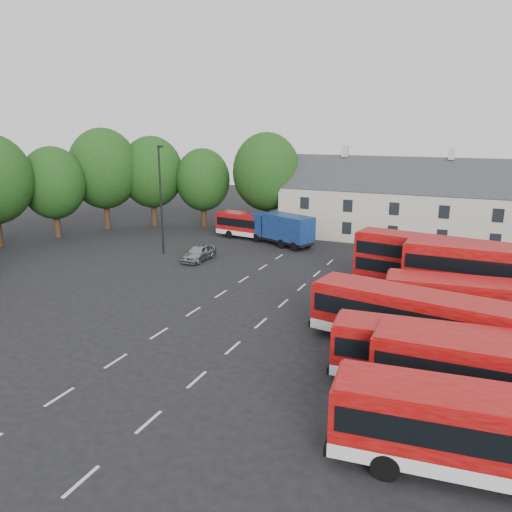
# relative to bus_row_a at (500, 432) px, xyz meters

# --- Properties ---
(ground) EXTENTS (140.00, 140.00, 0.00)m
(ground) POSITION_rel_bus_row_a_xyz_m (-18.34, 7.99, -1.95)
(ground) COLOR black
(ground) RESTS_ON ground
(lane_markings) EXTENTS (5.15, 33.80, 0.01)m
(lane_markings) POSITION_rel_bus_row_a_xyz_m (-15.84, 9.99, -1.95)
(lane_markings) COLOR beige
(lane_markings) RESTS_ON ground
(treeline) EXTENTS (29.92, 32.59, 12.01)m
(treeline) POSITION_rel_bus_row_a_xyz_m (-39.08, 27.36, 4.73)
(treeline) COLOR black
(treeline) RESTS_ON ground
(terrace_houses) EXTENTS (35.70, 7.13, 10.06)m
(terrace_houses) POSITION_rel_bus_row_a_xyz_m (-4.34, 37.99, 1.91)
(terrace_houses) COLOR beige
(terrace_houses) RESTS_ON ground
(bus_row_a) EXTENTS (11.70, 3.73, 3.25)m
(bus_row_a) POSITION_rel_bus_row_a_xyz_m (0.00, 0.00, 0.00)
(bus_row_a) COLOR silver
(bus_row_a) RESTS_ON ground
(bus_row_c) EXTENTS (11.01, 3.42, 3.06)m
(bus_row_c) POSITION_rel_bus_row_a_xyz_m (-1.95, 5.94, -0.11)
(bus_row_c) COLOR silver
(bus_row_c) RESTS_ON ground
(bus_row_d) EXTENTS (12.25, 4.65, 3.38)m
(bus_row_d) POSITION_rel_bus_row_a_xyz_m (-3.75, 9.78, 0.08)
(bus_row_d) COLOR silver
(bus_row_d) RESTS_ON ground
(bus_row_e) EXTENTS (12.07, 3.93, 3.35)m
(bus_row_e) POSITION_rel_bus_row_a_xyz_m (-0.28, 13.68, 0.06)
(bus_row_e) COLOR silver
(bus_row_e) RESTS_ON ground
(bus_dd_south) EXTENTS (11.11, 2.76, 4.54)m
(bus_dd_south) POSITION_rel_bus_row_a_xyz_m (-0.24, 17.80, 0.63)
(bus_dd_south) COLOR silver
(bus_dd_south) RESTS_ON ground
(bus_dd_north) EXTENTS (11.07, 4.21, 4.43)m
(bus_dd_north) POSITION_rel_bus_row_a_xyz_m (-4.23, 19.94, 0.57)
(bus_dd_north) COLOR silver
(bus_dd_north) RESTS_ON ground
(bus_north) EXTENTS (10.19, 3.72, 2.82)m
(bus_north) POSITION_rel_bus_row_a_xyz_m (-23.09, 31.82, -0.26)
(bus_north) COLOR silver
(bus_north) RESTS_ON ground
(box_truck) EXTENTS (7.85, 5.07, 3.29)m
(box_truck) POSITION_rel_bus_row_a_xyz_m (-19.90, 30.61, -0.10)
(box_truck) COLOR black
(box_truck) RESTS_ON ground
(silver_car) EXTENTS (1.78, 4.36, 1.48)m
(silver_car) POSITION_rel_bus_row_a_xyz_m (-24.72, 21.70, -1.21)
(silver_car) COLOR #9D9FA4
(silver_car) RESTS_ON ground
(lamppost) EXTENTS (0.72, 0.46, 10.42)m
(lamppost) POSITION_rel_bus_row_a_xyz_m (-29.26, 22.59, 3.61)
(lamppost) COLOR black
(lamppost) RESTS_ON ground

